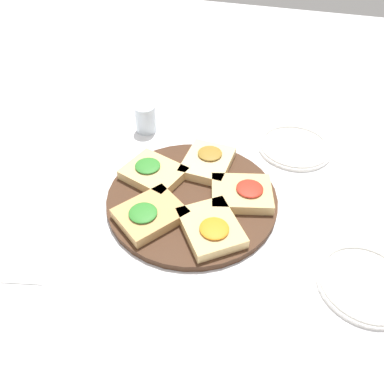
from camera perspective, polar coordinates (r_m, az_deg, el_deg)
The scene contains 11 objects.
ground_plane at distance 0.95m, azimuth 0.00°, elevation -1.35°, with size 3.00×3.00×0.00m, color white.
serving_board at distance 0.95m, azimuth 0.00°, elevation -0.96°, with size 0.43×0.43×0.02m, color #422819.
focaccia_slice_0 at distance 0.85m, azimuth 2.92°, elevation -5.43°, with size 0.19×0.18×0.03m.
focaccia_slice_1 at distance 0.94m, azimuth 7.65°, elevation -0.14°, with size 0.15×0.17×0.03m.
focaccia_slice_2 at distance 1.02m, azimuth 2.42°, elevation 4.66°, with size 0.16×0.13×0.03m.
focaccia_slice_3 at distance 0.99m, azimuth -5.94°, elevation 2.95°, with size 0.16×0.18×0.03m.
focaccia_slice_4 at distance 0.88m, azimuth -6.45°, elevation -3.36°, with size 0.19×0.18×0.03m.
plate_left at distance 1.15m, azimuth 15.36°, elevation 6.69°, with size 0.21×0.21×0.02m.
plate_right at distance 0.87m, azimuth 24.87°, elevation -12.50°, with size 0.20×0.20×0.02m.
water_glass at distance 1.18m, azimuth -7.07°, elevation 11.07°, with size 0.06×0.06×0.09m, color silver.
napkin_stack at distance 0.91m, azimuth -23.78°, elevation -8.97°, with size 0.13×0.11×0.01m, color white.
Camera 1 is at (0.64, 0.19, 0.68)m, focal length 35.00 mm.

